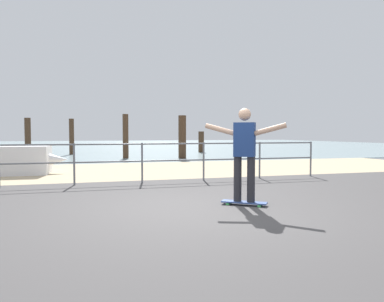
# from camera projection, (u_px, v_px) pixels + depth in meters

# --- Properties ---
(ground_plane) EXTENTS (24.00, 10.00, 0.04)m
(ground_plane) POSITION_uv_depth(u_px,v_px,m) (224.00, 224.00, 5.23)
(ground_plane) COLOR #474444
(ground_plane) RESTS_ON ground
(beach_strip) EXTENTS (24.00, 6.00, 0.04)m
(beach_strip) POSITION_uv_depth(u_px,v_px,m) (141.00, 170.00, 12.90)
(beach_strip) COLOR tan
(beach_strip) RESTS_ON ground
(sea_surface) EXTENTS (72.00, 50.00, 0.04)m
(sea_surface) POSITION_uv_depth(u_px,v_px,m) (103.00, 145.00, 39.74)
(sea_surface) COLOR #849EA3
(sea_surface) RESTS_ON ground
(railing_fence) EXTENTS (11.78, 0.05, 1.05)m
(railing_fence) POSITION_uv_depth(u_px,v_px,m) (109.00, 157.00, 9.23)
(railing_fence) COLOR slate
(railing_fence) RESTS_ON ground
(skateboard) EXTENTS (0.76, 0.63, 0.08)m
(skateboard) POSITION_uv_depth(u_px,v_px,m) (244.00, 202.00, 6.50)
(skateboard) COLOR #334C8C
(skateboard) RESTS_ON ground
(skateboarder) EXTENTS (1.22, 0.93, 1.65)m
(skateboarder) POSITION_uv_depth(u_px,v_px,m) (244.00, 149.00, 6.45)
(skateboarder) COLOR #26262B
(skateboarder) RESTS_ON skateboard
(groyne_post_0) EXTENTS (0.38, 0.38, 2.30)m
(groyne_post_0) POSITION_uv_depth(u_px,v_px,m) (28.00, 136.00, 23.67)
(groyne_post_0) COLOR #422D1E
(groyne_post_0) RESTS_ON ground
(groyne_post_1) EXTENTS (0.29, 0.29, 2.19)m
(groyne_post_1) POSITION_uv_depth(u_px,v_px,m) (72.00, 137.00, 22.22)
(groyne_post_1) COLOR #422D1E
(groyne_post_1) RESTS_ON ground
(groyne_post_2) EXTENTS (0.29, 0.29, 2.28)m
(groyne_post_2) POSITION_uv_depth(u_px,v_px,m) (126.00, 136.00, 18.73)
(groyne_post_2) COLOR #422D1E
(groyne_post_2) RESTS_ON ground
(groyne_post_3) EXTENTS (0.39, 0.39, 2.21)m
(groyne_post_3) POSITION_uv_depth(u_px,v_px,m) (182.00, 137.00, 18.68)
(groyne_post_3) COLOR #422D1E
(groyne_post_3) RESTS_ON ground
(groyne_post_4) EXTENTS (0.38, 0.38, 1.43)m
(groyne_post_4) POSITION_uv_depth(u_px,v_px,m) (201.00, 142.00, 24.75)
(groyne_post_4) COLOR #422D1E
(groyne_post_4) RESTS_ON ground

